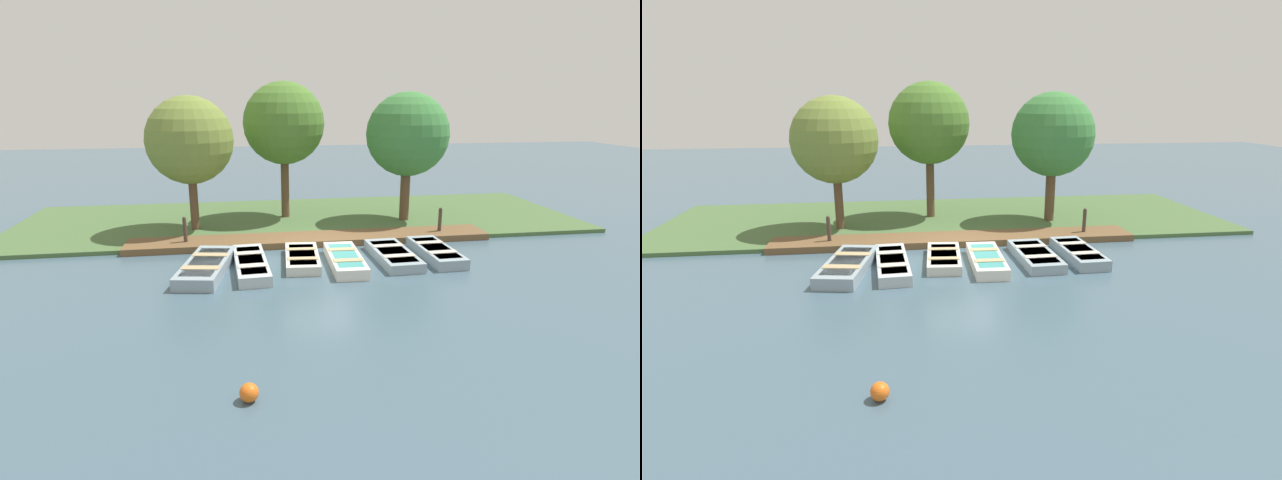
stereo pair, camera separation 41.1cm
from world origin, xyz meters
TOP-DOWN VIEW (x-y plane):
  - ground_plane at (0.00, 0.00)m, footprint 80.00×80.00m
  - shore_bank at (-5.00, 0.00)m, footprint 8.00×24.00m
  - dock_walkway at (-1.49, 0.00)m, footprint 1.55×13.59m
  - rowboat_0 at (1.37, -3.75)m, footprint 3.55×1.82m
  - rowboat_1 at (1.28, -2.36)m, footprint 3.50×1.18m
  - rowboat_2 at (0.87, -0.66)m, footprint 2.82×1.31m
  - rowboat_3 at (1.33, 0.70)m, footprint 3.13×1.13m
  - rowboat_4 at (1.05, 2.41)m, footprint 3.09×1.27m
  - rowboat_5 at (1.00, 3.94)m, footprint 3.05×1.13m
  - mooring_post_near at (-1.46, -4.64)m, footprint 0.14×0.14m
  - mooring_post_far at (-1.46, 5.06)m, footprint 0.14×0.14m
  - buoy at (8.51, -2.58)m, footprint 0.35×0.35m
  - park_tree_far_left at (-3.61, -4.46)m, footprint 3.38×3.38m
  - park_tree_left at (-5.25, -0.65)m, footprint 3.48×3.48m
  - park_tree_center at (-3.86, 4.39)m, footprint 3.47×3.47m

SIDE VIEW (x-z plane):
  - ground_plane at x=0.00m, z-range 0.00..0.00m
  - shore_bank at x=-5.00m, z-range 0.00..0.15m
  - dock_walkway at x=-1.49m, z-range 0.00..0.24m
  - rowboat_2 at x=0.87m, z-range 0.00..0.33m
  - rowboat_4 at x=1.05m, z-range 0.00..0.35m
  - buoy at x=8.51m, z-range 0.00..0.35m
  - rowboat_1 at x=1.28m, z-range 0.00..0.37m
  - rowboat_3 at x=1.33m, z-range 0.00..0.38m
  - rowboat_5 at x=1.00m, z-range 0.00..0.38m
  - rowboat_0 at x=1.37m, z-range 0.00..0.41m
  - mooring_post_near at x=-1.46m, z-range 0.01..1.19m
  - mooring_post_far at x=-1.46m, z-range 0.01..1.19m
  - park_tree_far_left at x=-3.61m, z-range 0.99..6.38m
  - park_tree_center at x=-3.86m, z-range 1.01..6.56m
  - park_tree_left at x=-5.25m, z-range 1.22..7.20m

